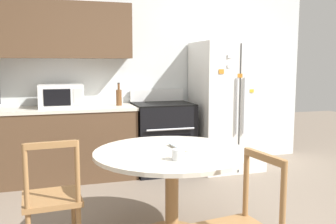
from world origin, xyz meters
The scene contains 10 objects.
back_wall centered at (-0.30, 2.59, 1.44)m, with size 5.20×0.44×2.60m.
kitchen_counter centered at (-1.13, 2.29, 0.45)m, with size 2.16×0.64×0.90m.
refrigerator centered at (1.21, 2.20, 0.86)m, with size 0.85×0.79×1.72m.
oven_range centered at (0.33, 2.26, 0.47)m, with size 0.75×0.68×1.08m.
microwave centered at (-0.95, 2.30, 1.04)m, with size 0.53×0.35×0.28m.
counter_bottle centered at (-0.24, 2.33, 1.01)m, with size 0.07×0.07×0.29m.
dining_table centered at (-0.13, 0.41, 0.60)m, with size 1.27×1.27×0.73m.
dining_chair_left centered at (-1.08, 0.38, 0.43)m, with size 0.45×0.45×0.90m.
candle_glass centered at (-0.18, 0.11, 0.77)m, with size 0.09×0.09×0.08m.
mail_stack centered at (0.02, 0.47, 0.74)m, with size 0.25×0.32×0.02m.
Camera 1 is at (-1.03, -2.43, 1.44)m, focal length 40.00 mm.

